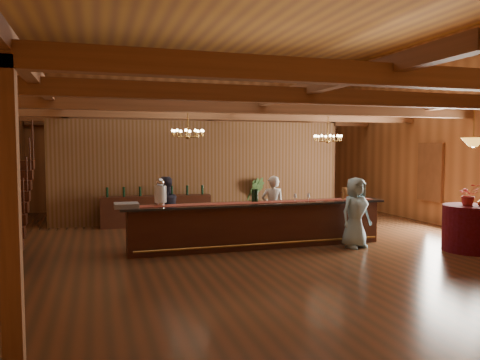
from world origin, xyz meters
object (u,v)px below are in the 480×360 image
object	(u,v)px
round_table	(470,228)
raffle_drum	(348,192)
chandelier_left	(188,133)
beverage_dispenser	(160,193)
backbar_shelf	(156,211)
staff_second	(164,212)
guest	(356,213)
tasting_bar	(258,225)
pendant_lamp	(473,142)
chandelier_right	(328,138)
floor_plant	(253,198)
bartender	(273,207)

from	to	relation	value
round_table	raffle_drum	bearing A→B (deg)	140.43
raffle_drum	chandelier_left	xyz separation A→B (m)	(-3.60, 1.62, 1.45)
beverage_dispenser	backbar_shelf	distance (m)	3.68
beverage_dispenser	staff_second	bearing A→B (deg)	75.22
guest	round_table	bearing A→B (deg)	-37.38
backbar_shelf	chandelier_left	xyz separation A→B (m)	(0.55, -2.06, 2.21)
backbar_shelf	staff_second	distance (m)	2.92
tasting_bar	backbar_shelf	world-z (taller)	tasting_bar
beverage_dispenser	pendant_lamp	bearing A→B (deg)	-15.54
backbar_shelf	staff_second	size ratio (longest dim) A/B	1.94
beverage_dispenser	chandelier_right	size ratio (longest dim) A/B	0.75
round_table	chandelier_left	world-z (taller)	chandelier_left
backbar_shelf	chandelier_right	distance (m)	5.43
beverage_dispenser	guest	bearing A→B (deg)	-10.07
guest	staff_second	bearing A→B (deg)	148.91
beverage_dispenser	chandelier_right	xyz separation A→B (m)	(5.14, 2.17, 1.25)
raffle_drum	chandelier_right	size ratio (longest dim) A/B	0.43
raffle_drum	guest	bearing A→B (deg)	-105.45
round_table	backbar_shelf	bearing A→B (deg)	139.14
round_table	floor_plant	distance (m)	6.57
chandelier_right	floor_plant	bearing A→B (deg)	133.04
chandelier_left	chandelier_right	bearing A→B (deg)	8.99
staff_second	chandelier_left	bearing A→B (deg)	-141.14
tasting_bar	pendant_lamp	xyz separation A→B (m)	(4.36, -1.76, 1.88)
tasting_bar	raffle_drum	xyz separation A→B (m)	(2.30, -0.06, 0.68)
backbar_shelf	staff_second	xyz separation A→B (m)	(-0.17, -2.90, 0.37)
round_table	chandelier_left	size ratio (longest dim) A/B	1.47
chandelier_left	staff_second	distance (m)	2.15
chandelier_right	tasting_bar	bearing A→B (deg)	-142.79
beverage_dispenser	chandelier_left	bearing A→B (deg)	59.07
staff_second	raffle_drum	bearing A→B (deg)	159.43
beverage_dispenser	bartender	size ratio (longest dim) A/B	0.38
round_table	chandelier_left	distance (m)	6.91
backbar_shelf	round_table	bearing A→B (deg)	-38.29
backbar_shelf	chandelier_right	size ratio (longest dim) A/B	3.93
bartender	staff_second	size ratio (longest dim) A/B	0.98
beverage_dispenser	chandelier_left	size ratio (longest dim) A/B	0.75
beverage_dispenser	guest	world-z (taller)	beverage_dispenser
backbar_shelf	pendant_lamp	bearing A→B (deg)	-38.29
round_table	chandelier_right	world-z (taller)	chandelier_right
backbar_shelf	bartender	size ratio (longest dim) A/B	1.99
beverage_dispenser	round_table	world-z (taller)	beverage_dispenser
backbar_shelf	guest	size ratio (longest dim) A/B	1.95
tasting_bar	raffle_drum	bearing A→B (deg)	-1.19
beverage_dispenser	chandelier_left	distance (m)	2.20
beverage_dispenser	pendant_lamp	distance (m)	6.90
pendant_lamp	staff_second	world-z (taller)	pendant_lamp
round_table	pendant_lamp	size ratio (longest dim) A/B	1.30
backbar_shelf	bartender	xyz separation A→B (m)	(2.55, -2.79, 0.35)
round_table	bartender	world-z (taller)	bartender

